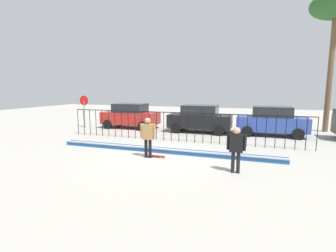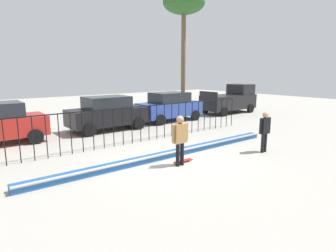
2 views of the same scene
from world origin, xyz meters
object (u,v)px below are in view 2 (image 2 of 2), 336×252
at_px(parked_car_black, 107,113).
at_px(palm_tree_tall, 184,5).
at_px(skateboard, 183,161).
at_px(parked_car_blue, 170,106).
at_px(camera_operator, 265,128).
at_px(pickup_truck, 230,100).
at_px(skateboarder, 180,136).

xyz_separation_m(parked_car_black, palm_tree_tall, (8.40, 3.18, 7.33)).
xyz_separation_m(skateboard, parked_car_blue, (5.13, 7.28, 0.91)).
xyz_separation_m(parked_car_black, parked_car_blue, (4.65, 0.23, 0.00)).
bearing_deg(camera_operator, pickup_truck, -86.33).
distance_m(skateboarder, skateboard, 1.08).
bearing_deg(pickup_truck, camera_operator, -134.04).
bearing_deg(parked_car_black, skateboard, -90.48).
height_order(skateboard, parked_car_black, parked_car_black).
distance_m(skateboarder, parked_car_blue, 9.25).
distance_m(parked_car_black, pickup_truck, 10.80).
bearing_deg(pickup_truck, parked_car_blue, 178.87).
xyz_separation_m(skateboard, palm_tree_tall, (8.88, 10.23, 8.25)).
height_order(skateboarder, pickup_truck, pickup_truck).
distance_m(parked_car_black, palm_tree_tall, 11.60).
xyz_separation_m(pickup_truck, palm_tree_tall, (-2.39, 3.00, 7.27)).
xyz_separation_m(skateboard, camera_operator, (3.49, -1.02, 0.95)).
relative_size(camera_operator, parked_car_black, 0.39).
bearing_deg(skateboarder, parked_car_blue, 84.29).
height_order(skateboarder, palm_tree_tall, palm_tree_tall).
height_order(skateboard, pickup_truck, pickup_truck).
bearing_deg(skateboarder, parked_car_black, 114.12).
bearing_deg(camera_operator, parked_car_blue, -54.18).
relative_size(camera_operator, parked_car_blue, 0.39).
bearing_deg(parked_car_blue, skateboarder, -128.97).
relative_size(camera_operator, palm_tree_tall, 0.18).
distance_m(skateboarder, parked_car_black, 7.28).
relative_size(pickup_truck, palm_tree_tall, 0.50).
xyz_separation_m(skateboard, parked_car_black, (0.48, 7.05, 0.91)).
xyz_separation_m(camera_operator, palm_tree_tall, (5.40, 11.25, 7.30)).
height_order(camera_operator, pickup_truck, pickup_truck).
distance_m(skateboard, palm_tree_tall, 15.86).
distance_m(parked_car_blue, pickup_truck, 6.15).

